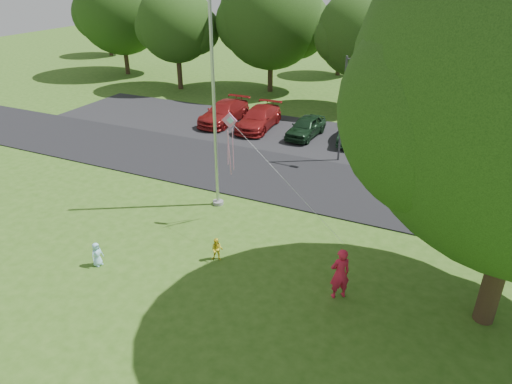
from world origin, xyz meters
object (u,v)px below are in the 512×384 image
at_px(street_lamp, 347,101).
at_px(flagpole, 215,118).
at_px(child_blue, 97,254).
at_px(child_yellow, 217,249).
at_px(trash_can, 378,165).
at_px(kite, 232,132).
at_px(woman, 340,274).

bearing_deg(street_lamp, flagpole, -113.63).
bearing_deg(child_blue, child_yellow, -50.41).
distance_m(flagpole, child_yellow, 5.82).
xyz_separation_m(street_lamp, child_blue, (-5.57, -13.53, -3.03)).
bearing_deg(flagpole, child_yellow, -61.13).
relative_size(trash_can, child_yellow, 1.05).
relative_size(street_lamp, kite, 0.98).
distance_m(flagpole, child_blue, 7.33).
bearing_deg(flagpole, woman, -30.54).
xyz_separation_m(trash_can, child_blue, (-7.73, -12.69, -0.01)).
height_order(woman, child_blue, woman).
bearing_deg(street_lamp, trash_can, -17.32).
xyz_separation_m(trash_can, kite, (-4.63, -7.72, 3.60)).
bearing_deg(child_yellow, child_blue, -169.12).
relative_size(street_lamp, woman, 3.08).
bearing_deg(woman, street_lamp, -113.58).
xyz_separation_m(street_lamp, trash_can, (2.16, -0.84, -3.02)).
relative_size(child_yellow, child_blue, 0.97).
distance_m(flagpole, trash_can, 9.67).
bearing_deg(child_blue, street_lamp, -12.16).
bearing_deg(kite, child_blue, -128.90).
height_order(street_lamp, child_yellow, street_lamp).
bearing_deg(woman, kite, -66.54).
relative_size(woman, child_blue, 1.98).
xyz_separation_m(flagpole, child_yellow, (2.17, -3.93, -3.70)).
xyz_separation_m(woman, child_yellow, (-4.74, 0.14, -0.48)).
height_order(trash_can, woman, woman).
distance_m(woman, child_yellow, 4.77).
distance_m(child_blue, kite, 6.89).
bearing_deg(trash_can, kite, -120.95).
bearing_deg(flagpole, street_lamp, 62.41).
distance_m(street_lamp, trash_can, 3.81).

